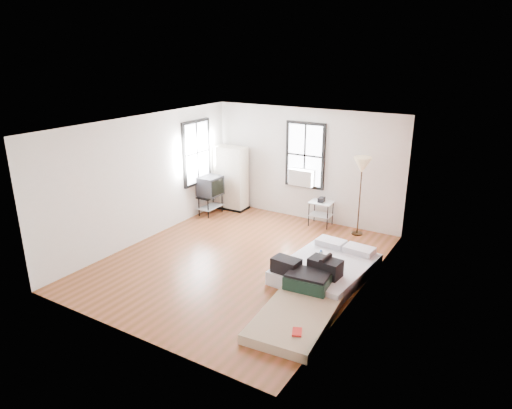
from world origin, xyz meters
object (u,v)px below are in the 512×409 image
Objects in this scene: wardrobe at (231,178)px; tv_stand at (210,187)px; floor_lamp at (362,169)px; side_table at (321,206)px; mattress_main at (326,267)px; mattress_bare at (300,306)px.

tv_stand is at bearing -109.97° from wardrobe.
floor_lamp is 3.93m from tv_stand.
wardrobe is at bearing -178.45° from side_table.
wardrobe is at bearing 152.87° from mattress_main.
mattress_bare is 4.06m from side_table.
tv_stand reaches higher than mattress_bare.
mattress_main is 1.44m from mattress_bare.
mattress_main is 0.98× the size of mattress_bare.
wardrobe reaches higher than mattress_bare.
side_table is at bearing 103.91° from mattress_bare.
side_table is at bearing -0.45° from wardrobe.
mattress_bare is at bearing -35.85° from tv_stand.
mattress_main is 4.46m from wardrobe.
floor_lamp is (-0.35, 3.76, 1.45)m from mattress_bare.
floor_lamp is (-0.18, 2.33, 1.41)m from mattress_main.
mattress_bare is 5.19m from tv_stand.
floor_lamp is at bearing -1.99° from wardrobe.
tv_stand is (-3.96, 1.67, 0.55)m from mattress_main.
wardrobe is (-3.91, 3.76, 0.71)m from mattress_bare.
wardrobe reaches higher than mattress_main.
wardrobe is 2.36× the size of side_table.
tv_stand is (-3.77, -0.66, -0.86)m from floor_lamp.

